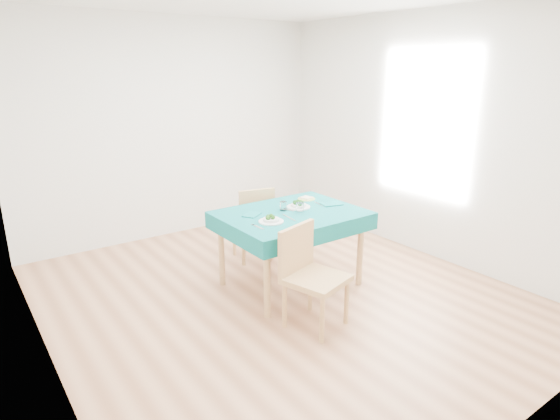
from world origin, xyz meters
TOP-DOWN VIEW (x-y plane):
  - room_shell at (0.00, 0.00)m, footprint 4.02×4.52m
  - table at (0.22, 0.12)m, footprint 1.33×1.01m
  - chair_near at (-0.09, -0.63)m, footprint 0.57×0.60m
  - chair_far at (0.28, 0.93)m, footprint 0.48×0.51m
  - bowl_near at (-0.11, -0.01)m, footprint 0.23×0.23m
  - bowl_far at (0.38, 0.20)m, footprint 0.23×0.23m
  - fork_near at (-0.28, -0.06)m, footprint 0.03×0.17m
  - knife_near at (0.10, -0.01)m, footprint 0.05×0.23m
  - fork_far at (0.24, 0.20)m, footprint 0.06×0.16m
  - knife_far at (0.61, 0.16)m, footprint 0.05×0.20m
  - napkin_near at (-0.14, 0.26)m, footprint 0.22×0.20m
  - napkin_far at (0.71, 0.09)m, footprint 0.23×0.19m
  - tumbler_center at (0.20, 0.22)m, footprint 0.07×0.07m
  - tumbler_side at (0.27, 0.05)m, footprint 0.08×0.08m
  - side_plate at (0.63, 0.40)m, footprint 0.18×0.18m
  - bread_slice at (0.63, 0.40)m, footprint 0.13×0.13m

SIDE VIEW (x-z plane):
  - table at x=0.22m, z-range 0.00..0.76m
  - chair_far at x=0.28m, z-range 0.00..1.00m
  - chair_near at x=-0.09m, z-range 0.00..1.13m
  - fork_far at x=0.24m, z-range 0.76..0.76m
  - fork_near at x=-0.28m, z-range 0.76..0.76m
  - knife_far at x=0.61m, z-range 0.76..0.76m
  - knife_near at x=0.10m, z-range 0.76..0.76m
  - side_plate at x=0.63m, z-range 0.76..0.77m
  - napkin_near at x=-0.14m, z-range 0.76..0.77m
  - napkin_far at x=0.71m, z-range 0.76..0.77m
  - bread_slice at x=0.63m, z-range 0.77..0.78m
  - bowl_near at x=-0.11m, z-range 0.76..0.83m
  - bowl_far at x=0.38m, z-range 0.76..0.83m
  - tumbler_center at x=0.20m, z-range 0.76..0.85m
  - tumbler_side at x=0.27m, z-range 0.76..0.86m
  - room_shell at x=0.00m, z-range -0.02..2.71m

